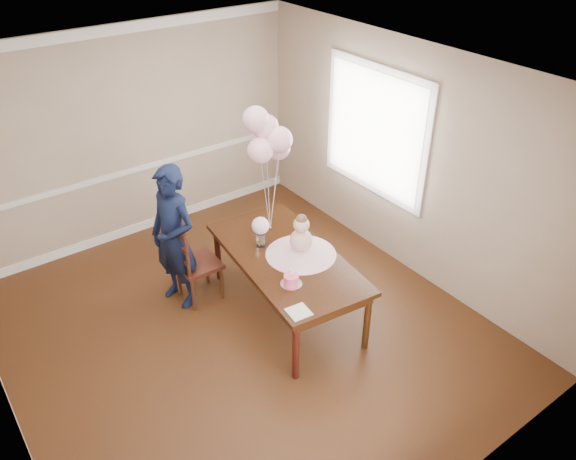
{
  "coord_description": "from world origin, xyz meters",
  "views": [
    {
      "loc": [
        -2.25,
        -3.87,
        4.12
      ],
      "look_at": [
        0.59,
        -0.01,
        1.05
      ],
      "focal_mm": 35.0,
      "sensor_mm": 36.0,
      "label": 1
    }
  ],
  "objects": [
    {
      "name": "wall_right",
      "position": [
        2.25,
        0.0,
        1.35
      ],
      "size": [
        0.02,
        5.0,
        2.7
      ],
      "primitive_type": "cube",
      "color": "tan",
      "rests_on": "floor"
    },
    {
      "name": "balloon_ribbon_c",
      "position": [
        0.74,
        0.57,
        1.26
      ],
      "size": [
        0.03,
        0.09,
        1.02
      ],
      "primitive_type": "cylinder",
      "rotation": [
        -0.09,
        0.02,
        -0.12
      ],
      "color": "white",
      "rests_on": "balloon_weight"
    },
    {
      "name": "table_leg_br",
      "position": [
        1.08,
        0.85,
        0.34
      ],
      "size": [
        0.08,
        0.08,
        0.69
      ],
      "primitive_type": "cylinder",
      "rotation": [
        0.0,
        0.0,
        -0.12
      ],
      "color": "black",
      "rests_on": "floor"
    },
    {
      "name": "chair_back_post_r",
      "position": [
        -0.27,
        0.95,
        0.73
      ],
      "size": [
        0.04,
        0.04,
        0.55
      ],
      "primitive_type": "cylinder",
      "rotation": [
        0.0,
        0.0,
        -0.01
      ],
      "color": "#3C1610",
      "rests_on": "dining_chair_seat"
    },
    {
      "name": "baby_skirt",
      "position": [
        0.71,
        -0.07,
        0.78
      ],
      "size": [
        0.83,
        0.83,
        0.1
      ],
      "primitive_type": "cone",
      "rotation": [
        0.0,
        0.0,
        -0.12
      ],
      "color": "#E9ACC4",
      "rests_on": "dining_table_top"
    },
    {
      "name": "dining_chair_seat",
      "position": [
        -0.07,
        0.77,
        0.45
      ],
      "size": [
        0.44,
        0.44,
        0.05
      ],
      "primitive_type": "cube",
      "rotation": [
        0.0,
        0.0,
        -0.01
      ],
      "color": "#39160F",
      "rests_on": "chair_leg_fl"
    },
    {
      "name": "balloon_weight",
      "position": [
        0.73,
        0.52,
        0.75
      ],
      "size": [
        0.04,
        0.04,
        0.02
      ],
      "primitive_type": "cylinder",
      "rotation": [
        0.0,
        0.0,
        -0.12
      ],
      "color": "silver",
      "rests_on": "dining_table_top"
    },
    {
      "name": "wall_back",
      "position": [
        0.0,
        2.5,
        1.35
      ],
      "size": [
        4.5,
        0.02,
        2.7
      ],
      "primitive_type": "cube",
      "color": "tan",
      "rests_on": "floor"
    },
    {
      "name": "window_frame",
      "position": [
        2.23,
        0.5,
        1.55
      ],
      "size": [
        0.02,
        1.66,
        1.56
      ],
      "primitive_type": "cube",
      "color": "white",
      "rests_on": "wall_right"
    },
    {
      "name": "crown_molding",
      "position": [
        0.0,
        2.49,
        2.63
      ],
      "size": [
        4.5,
        0.02,
        0.12
      ],
      "primitive_type": "cube",
      "color": "white",
      "rests_on": "wall_back"
    },
    {
      "name": "balloon_e",
      "position": [
        0.88,
        0.58,
        1.67
      ],
      "size": [
        0.27,
        0.27,
        0.27
      ],
      "primitive_type": "sphere",
      "color": "#DC9CAA",
      "rests_on": "balloon_ribbon_e"
    },
    {
      "name": "balloon_ribbon_a",
      "position": [
        0.68,
        0.53,
        1.16
      ],
      "size": [
        0.09,
        0.01,
        0.82
      ],
      "primitive_type": "cylinder",
      "rotation": [
        0.0,
        -0.1,
        -0.12
      ],
      "color": "white",
      "rests_on": "balloon_weight"
    },
    {
      "name": "table_leg_fr",
      "position": [
        0.88,
        -0.95,
        0.34
      ],
      "size": [
        0.08,
        0.08,
        0.69
      ],
      "primitive_type": "cylinder",
      "rotation": [
        0.0,
        0.0,
        -0.12
      ],
      "color": "black",
      "rests_on": "floor"
    },
    {
      "name": "floor",
      "position": [
        0.0,
        0.0,
        0.0
      ],
      "size": [
        4.5,
        5.0,
        0.0
      ],
      "primitive_type": "cube",
      "color": "#351B0D",
      "rests_on": "ground"
    },
    {
      "name": "roses_near",
      "position": [
        0.46,
        0.31,
        0.99
      ],
      "size": [
        0.19,
        0.19,
        0.19
      ],
      "primitive_type": "sphere",
      "color": "#F6CEDF",
      "rests_on": "rose_vase_near"
    },
    {
      "name": "baby_hair",
      "position": [
        0.71,
        -0.07,
        1.16
      ],
      "size": [
        0.12,
        0.12,
        0.12
      ],
      "primitive_type": "sphere",
      "color": "brown",
      "rests_on": "baby_head"
    },
    {
      "name": "window_blinds",
      "position": [
        2.21,
        0.5,
        1.55
      ],
      "size": [
        0.01,
        1.5,
        1.4
      ],
      "primitive_type": "cube",
      "color": "white",
      "rests_on": "wall_right"
    },
    {
      "name": "baseboard_trim",
      "position": [
        0.0,
        2.49,
        0.06
      ],
      "size": [
        4.5,
        0.02,
        0.12
      ],
      "primitive_type": "cube",
      "color": "white",
      "rests_on": "floor"
    },
    {
      "name": "balloon_ribbon_e",
      "position": [
        0.81,
        0.55,
        1.13
      ],
      "size": [
        0.15,
        0.06,
        0.76
      ],
      "primitive_type": "cylinder",
      "rotation": [
        -0.09,
        0.17,
        -0.12
      ],
      "color": "silver",
      "rests_on": "balloon_weight"
    },
    {
      "name": "woman",
      "position": [
        -0.28,
        0.86,
        0.83
      ],
      "size": [
        0.55,
        0.69,
        1.66
      ],
      "primitive_type": "imported",
      "rotation": [
        0.0,
        0.0,
        -1.29
      ],
      "color": "#0E1633",
      "rests_on": "floor"
    },
    {
      "name": "balloon_d",
      "position": [
        0.66,
        0.65,
        2.01
      ],
      "size": [
        0.27,
        0.27,
        0.27
      ],
      "primitive_type": "sphere",
      "color": "#F4ADC3",
      "rests_on": "balloon_ribbon_d"
    },
    {
      "name": "wall_front",
      "position": [
        0.0,
        -2.5,
        1.35
      ],
      "size": [
        4.5,
        0.02,
        2.7
      ],
      "primitive_type": "cube",
      "color": "tan",
      "rests_on": "floor"
    },
    {
      "name": "napkin",
      "position": [
        0.13,
        -0.79,
        0.74
      ],
      "size": [
        0.22,
        0.22,
        0.01
      ],
      "primitive_type": "cube",
      "rotation": [
        0.0,
        0.0,
        -0.12
      ],
      "color": "white",
      "rests_on": "dining_table_top"
    },
    {
      "name": "chair_rail_trim",
      "position": [
        0.0,
        2.49,
        0.9
      ],
      "size": [
        4.5,
        0.02,
        0.07
      ],
      "primitive_type": "cube",
      "color": "white",
      "rests_on": "wall_back"
    },
    {
      "name": "ceiling",
      "position": [
        0.0,
        0.0,
        2.7
      ],
      "size": [
        4.5,
        5.0,
        0.02
      ],
      "primitive_type": "cube",
      "color": "white",
      "rests_on": "wall_back"
    },
    {
      "name": "chair_slat_top",
      "position": [
        -0.27,
        0.77,
        0.93
      ],
      "size": [
        0.03,
        0.4,
        0.05
      ],
      "primitive_type": "cube",
      "rotation": [
        0.0,
        0.0,
        -0.01
      ],
      "color": "#37170F",
      "rests_on": "dining_chair_seat"
    },
    {
      "name": "balloon_ribbon_b",
      "position": [
        0.77,
        0.49,
        1.21
      ],
      "size": [
        0.09,
        0.06,
        0.92
      ],
      "primitive_type": "cylinder",
      "rotation": [
        0.05,
        0.1,
        -0.12
      ],
      "color": "white",
      "rests_on": "balloon_weight"
    },
    {
      "name": "dining_table_top",
      "position": [
        0.57,
        -0.0,
        0.71
      ],
      "size": [
        1.2,
        2.06,
        0.05
      ],
      "primitive_type": "cube",
      "rotation": [
        0.0,
        0.0,
        -0.12
      ],
      "color": "black",
      "rests_on": "table_leg_fl"
    },
    {
      "name": "table_apron",
      "position": [
        0.57,
        -0.0,
        0.64
      ],
      "size": [
        1.09,
        1.95,
        0.1
      ],
      "primitive_type": "cube",
      "rotation": [
        0.0,
        0.0,
        -0.12
      ],
      "color": "black",
      "rests_on": "table_leg_fl"
    },
    {
      "name": "balloon_b",
      "position": [
        0.82,
        0.46,
        1.81
      ],
      "size": [
        0.27,
        0.27,
        0.27
      ],
      "primitive_type": "sphere",
      "color": "#FFB4CE",
      "rests_on": "balloon_ribbon_b"
    },
    {
      "name": "baby_torso",
      "position": [
        0.71,
        -0.07,
        0.91
      ],
      "size": [
        0.24,
        0.24,
        0.24
      ],
      "primitive_type": "sphere",
      "color": "pink",
      "rests_on": "baby_skirt"
    },
    {
      "name": "balloon_a",
      "position": [
        0.63,
        0.53,
        1.72
      ],
      "size": [
        0.27,
        0.27,
        0.27
      ],
      "primitive_type": "sphere",
      "color": "#FFB4CA",
      "rests_on": "balloon_ribbon_a"
    },
    {
      "name": "table_leg_fl",
      "position": [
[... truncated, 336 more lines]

